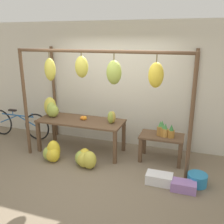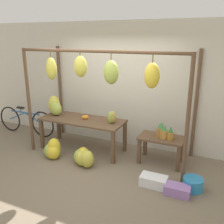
% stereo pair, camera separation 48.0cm
% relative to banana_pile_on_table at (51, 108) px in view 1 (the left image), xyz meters
% --- Properties ---
extents(ground_plane, '(20.00, 20.00, 0.00)m').
position_rel_banana_pile_on_table_xyz_m(ground_plane, '(1.36, -0.90, -0.91)').
color(ground_plane, '#756651').
extents(shop_wall_back, '(8.00, 0.08, 2.80)m').
position_rel_banana_pile_on_table_xyz_m(shop_wall_back, '(1.36, 0.73, 0.49)').
color(shop_wall_back, beige).
rests_on(shop_wall_back, ground_plane).
extents(stall_awning, '(3.38, 1.29, 2.24)m').
position_rel_banana_pile_on_table_xyz_m(stall_awning, '(1.41, -0.33, 0.77)').
color(stall_awning, brown).
rests_on(stall_awning, ground_plane).
extents(display_table_main, '(1.87, 0.74, 0.73)m').
position_rel_banana_pile_on_table_xyz_m(display_table_main, '(0.73, -0.03, -0.28)').
color(display_table_main, brown).
rests_on(display_table_main, ground_plane).
extents(display_table_side, '(0.87, 0.51, 0.55)m').
position_rel_banana_pile_on_table_xyz_m(display_table_side, '(2.47, 0.08, -0.48)').
color(display_table_side, brown).
rests_on(display_table_side, ground_plane).
extents(banana_pile_on_table, '(0.46, 0.42, 0.43)m').
position_rel_banana_pile_on_table_xyz_m(banana_pile_on_table, '(0.00, 0.00, 0.00)').
color(banana_pile_on_table, '#9EB247').
rests_on(banana_pile_on_table, display_table_main).
extents(orange_pile, '(0.15, 0.13, 0.09)m').
position_rel_banana_pile_on_table_xyz_m(orange_pile, '(0.79, -0.00, -0.14)').
color(orange_pile, orange).
rests_on(orange_pile, display_table_main).
extents(pineapple_cluster, '(0.35, 0.18, 0.32)m').
position_rel_banana_pile_on_table_xyz_m(pineapple_cluster, '(2.52, 0.05, -0.24)').
color(pineapple_cluster, olive).
rests_on(pineapple_cluster, display_table_side).
extents(banana_pile_ground_left, '(0.45, 0.40, 0.43)m').
position_rel_banana_pile_on_table_xyz_m(banana_pile_ground_left, '(0.37, -0.65, -0.74)').
color(banana_pile_ground_left, yellow).
rests_on(banana_pile_ground_left, ground_plane).
extents(banana_pile_ground_right, '(0.58, 0.49, 0.35)m').
position_rel_banana_pile_on_table_xyz_m(banana_pile_ground_right, '(1.11, -0.65, -0.75)').
color(banana_pile_ground_right, gold).
rests_on(banana_pile_ground_right, ground_plane).
extents(fruit_crate_white, '(0.45, 0.26, 0.18)m').
position_rel_banana_pile_on_table_xyz_m(fruit_crate_white, '(2.57, -0.79, -0.82)').
color(fruit_crate_white, silver).
rests_on(fruit_crate_white, ground_plane).
extents(blue_bucket, '(0.34, 0.34, 0.21)m').
position_rel_banana_pile_on_table_xyz_m(blue_bucket, '(3.20, -0.63, -0.81)').
color(blue_bucket, teal).
rests_on(blue_bucket, ground_plane).
extents(parked_bicycle, '(1.77, 0.08, 0.72)m').
position_rel_banana_pile_on_table_xyz_m(parked_bicycle, '(-1.12, 0.19, -0.56)').
color(parked_bicycle, black).
rests_on(parked_bicycle, ground_plane).
extents(papaya_pile, '(0.21, 0.23, 0.26)m').
position_rel_banana_pile_on_table_xyz_m(papaya_pile, '(1.44, -0.01, -0.06)').
color(papaya_pile, '#93A33D').
rests_on(papaya_pile, display_table_main).
extents(fruit_crate_purple, '(0.41, 0.24, 0.16)m').
position_rel_banana_pile_on_table_xyz_m(fruit_crate_purple, '(2.99, -0.88, -0.83)').
color(fruit_crate_purple, '#9970B7').
rests_on(fruit_crate_purple, ground_plane).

